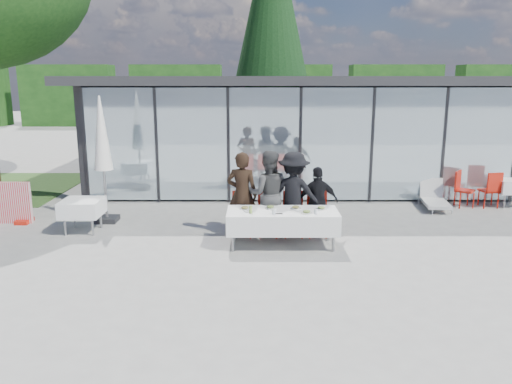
{
  "coord_description": "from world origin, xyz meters",
  "views": [
    {
      "loc": [
        -0.15,
        -9.42,
        3.36
      ],
      "look_at": [
        -0.16,
        1.2,
        0.96
      ],
      "focal_mm": 35.0,
      "sensor_mm": 36.0,
      "label": 1
    }
  ],
  "objects_px": {
    "diner_a": "(242,194)",
    "diner_chair_c": "(293,211)",
    "plate_b": "(270,207)",
    "juice_bottle": "(251,210)",
    "diner_d": "(318,202)",
    "plate_a": "(245,208)",
    "dining_table": "(282,221)",
    "diner_chair_d": "(317,211)",
    "plate_d": "(321,208)",
    "spare_chair_b": "(492,188)",
    "diner_chair_b": "(268,211)",
    "conifer_tree": "(272,16)",
    "diner_b": "(268,194)",
    "market_umbrella": "(102,141)",
    "plate_extra": "(307,212)",
    "diner_chair_a": "(242,211)",
    "folded_eyeglasses": "(279,214)",
    "spare_table_left": "(82,208)",
    "spare_table_right": "(511,186)",
    "diner_c": "(294,194)",
    "lounger": "(434,198)",
    "spare_chair_a": "(462,187)",
    "plate_c": "(296,208)"
  },
  "relations": [
    {
      "from": "diner_d",
      "to": "lounger",
      "type": "height_order",
      "value": "diner_d"
    },
    {
      "from": "plate_c",
      "to": "dining_table",
      "type": "bearing_deg",
      "value": -151.62
    },
    {
      "from": "lounger",
      "to": "diner_c",
      "type": "bearing_deg",
      "value": -148.12
    },
    {
      "from": "dining_table",
      "to": "plate_c",
      "type": "height_order",
      "value": "plate_c"
    },
    {
      "from": "dining_table",
      "to": "diner_chair_a",
      "type": "bearing_deg",
      "value": 138.35
    },
    {
      "from": "folded_eyeglasses",
      "to": "conifer_tree",
      "type": "xyz_separation_m",
      "value": [
        0.21,
        12.86,
        5.23
      ]
    },
    {
      "from": "juice_bottle",
      "to": "spare_chair_b",
      "type": "distance_m",
      "value": 7.19
    },
    {
      "from": "spare_chair_a",
      "to": "spare_chair_b",
      "type": "distance_m",
      "value": 0.75
    },
    {
      "from": "spare_chair_a",
      "to": "conifer_tree",
      "type": "distance_m",
      "value": 11.85
    },
    {
      "from": "diner_c",
      "to": "plate_a",
      "type": "height_order",
      "value": "diner_c"
    },
    {
      "from": "dining_table",
      "to": "diner_chair_c",
      "type": "bearing_deg",
      "value": 69.88
    },
    {
      "from": "diner_b",
      "to": "market_umbrella",
      "type": "relative_size",
      "value": 0.63
    },
    {
      "from": "diner_a",
      "to": "diner_d",
      "type": "height_order",
      "value": "diner_a"
    },
    {
      "from": "spare_table_right",
      "to": "diner_chair_d",
      "type": "bearing_deg",
      "value": -154.69
    },
    {
      "from": "diner_chair_b",
      "to": "diner_chair_c",
      "type": "height_order",
      "value": "same"
    },
    {
      "from": "juice_bottle",
      "to": "lounger",
      "type": "xyz_separation_m",
      "value": [
        4.87,
        3.37,
        -0.57
      ]
    },
    {
      "from": "diner_chair_a",
      "to": "diner_b",
      "type": "relative_size",
      "value": 0.52
    },
    {
      "from": "diner_chair_a",
      "to": "diner_c",
      "type": "relative_size",
      "value": 0.52
    },
    {
      "from": "diner_chair_d",
      "to": "market_umbrella",
      "type": "relative_size",
      "value": 0.33
    },
    {
      "from": "plate_extra",
      "to": "diner_d",
      "type": "bearing_deg",
      "value": 70.1
    },
    {
      "from": "plate_d",
      "to": "diner_chair_b",
      "type": "bearing_deg",
      "value": 149.5
    },
    {
      "from": "plate_b",
      "to": "juice_bottle",
      "type": "relative_size",
      "value": 1.54
    },
    {
      "from": "diner_chair_d",
      "to": "plate_a",
      "type": "height_order",
      "value": "diner_chair_d"
    },
    {
      "from": "folded_eyeglasses",
      "to": "diner_d",
      "type": "bearing_deg",
      "value": 47.39
    },
    {
      "from": "diner_b",
      "to": "folded_eyeglasses",
      "type": "height_order",
      "value": "diner_b"
    },
    {
      "from": "spare_chair_b",
      "to": "diner_a",
      "type": "bearing_deg",
      "value": -159.78
    },
    {
      "from": "diner_d",
      "to": "dining_table",
      "type": "bearing_deg",
      "value": 33.94
    },
    {
      "from": "diner_a",
      "to": "diner_c",
      "type": "distance_m",
      "value": 1.12
    },
    {
      "from": "diner_chair_c",
      "to": "diner_d",
      "type": "height_order",
      "value": "diner_d"
    },
    {
      "from": "diner_chair_a",
      "to": "diner_d",
      "type": "xyz_separation_m",
      "value": [
        1.65,
        -0.04,
        0.23
      ]
    },
    {
      "from": "plate_d",
      "to": "dining_table",
      "type": "bearing_deg",
      "value": -172.14
    },
    {
      "from": "diner_d",
      "to": "spare_table_right",
      "type": "relative_size",
      "value": 1.78
    },
    {
      "from": "spare_table_left",
      "to": "spare_table_right",
      "type": "xyz_separation_m",
      "value": [
        10.81,
        2.41,
        0.0
      ]
    },
    {
      "from": "diner_chair_d",
      "to": "folded_eyeglasses",
      "type": "distance_m",
      "value": 1.35
    },
    {
      "from": "diner_b",
      "to": "lounger",
      "type": "relative_size",
      "value": 1.35
    },
    {
      "from": "diner_chair_c",
      "to": "diner_chair_d",
      "type": "height_order",
      "value": "same"
    },
    {
      "from": "diner_c",
      "to": "lounger",
      "type": "bearing_deg",
      "value": -135.3
    },
    {
      "from": "plate_d",
      "to": "spare_chair_b",
      "type": "xyz_separation_m",
      "value": [
        4.92,
        3.02,
        -0.24
      ]
    },
    {
      "from": "diner_b",
      "to": "market_umbrella",
      "type": "distance_m",
      "value": 4.14
    },
    {
      "from": "diner_chair_c",
      "to": "diner_d",
      "type": "distance_m",
      "value": 0.58
    },
    {
      "from": "spare_table_left",
      "to": "market_umbrella",
      "type": "xyz_separation_m",
      "value": [
        0.29,
        0.81,
        1.4
      ]
    },
    {
      "from": "dining_table",
      "to": "plate_a",
      "type": "relative_size",
      "value": 9.75
    },
    {
      "from": "dining_table",
      "to": "juice_bottle",
      "type": "bearing_deg",
      "value": -163.04
    },
    {
      "from": "plate_extra",
      "to": "diner_b",
      "type": "bearing_deg",
      "value": 129.13
    },
    {
      "from": "diner_d",
      "to": "plate_a",
      "type": "height_order",
      "value": "diner_d"
    },
    {
      "from": "plate_extra",
      "to": "lounger",
      "type": "height_order",
      "value": "plate_extra"
    },
    {
      "from": "diner_chair_a",
      "to": "plate_extra",
      "type": "height_order",
      "value": "diner_chair_a"
    },
    {
      "from": "spare_chair_b",
      "to": "conifer_tree",
      "type": "distance_m",
      "value": 12.28
    },
    {
      "from": "diner_a",
      "to": "diner_chair_c",
      "type": "distance_m",
      "value": 1.18
    },
    {
      "from": "diner_chair_c",
      "to": "diner_chair_d",
      "type": "distance_m",
      "value": 0.53
    }
  ]
}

